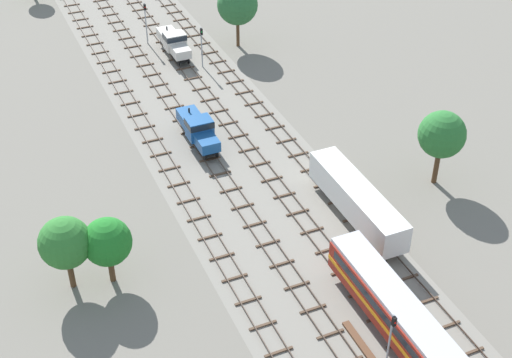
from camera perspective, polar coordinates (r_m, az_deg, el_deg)
The scene contains 17 objects.
ground_plane at distance 86.39m, azimuth -4.45°, elevation 5.11°, with size 480.00×480.00×0.00m, color slate.
ballast_bed at distance 86.39m, azimuth -4.45°, elevation 5.11°, with size 17.58×176.00×0.01m, color gray.
track_far_left at distance 85.55m, azimuth -8.97°, elevation 4.52°, with size 2.40×126.00×0.29m.
track_left at distance 86.55m, azimuth -6.09°, elevation 5.17°, with size 2.40×126.00×0.29m.
track_centre_left at distance 87.78m, azimuth -3.29°, elevation 5.80°, with size 2.40×126.00×0.29m.
track_centre at distance 89.22m, azimuth -0.56°, elevation 6.39°, with size 2.40×126.00×0.29m.
passenger_coach_centre_left_nearest at distance 56.86m, azimuth 12.40°, elevation -11.92°, with size 2.96×22.00×3.80m.
freight_boxcar_centre_near at distance 68.91m, azimuth 7.88°, elevation -1.61°, with size 2.87×14.00×3.60m.
shunter_loco_left_mid at distance 79.75m, azimuth -4.53°, elevation 3.96°, with size 2.74×8.46×3.10m.
shunter_loco_centre_left_midfar at distance 99.36m, azimuth -6.42°, elevation 10.60°, with size 2.74×8.46×3.10m.
signal_post_nearest at distance 102.48m, azimuth -8.61°, elevation 12.28°, with size 0.28×0.47×5.92m.
signal_post_near at distance 95.31m, azimuth -4.27°, elevation 10.60°, with size 0.28×0.47×5.55m.
signal_post_mid at distance 55.21m, azimuth 10.48°, elevation -11.93°, with size 0.28×0.47×5.69m.
lineside_tree_0 at distance 99.89m, azimuth -1.46°, elevation 13.45°, with size 5.47×5.47×8.75m.
lineside_tree_2 at distance 61.85m, azimuth -14.68°, elevation -4.85°, with size 4.43×4.43×7.05m.
lineside_tree_3 at distance 73.76m, azimuth 14.31°, elevation 3.37°, with size 4.74×4.74×8.12m.
lineside_tree_4 at distance 61.96m, azimuth -11.53°, elevation -4.84°, with size 4.17×4.17×6.41m.
Camera 1 is at (-23.62, -14.55, 43.90)m, focal length 51.25 mm.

